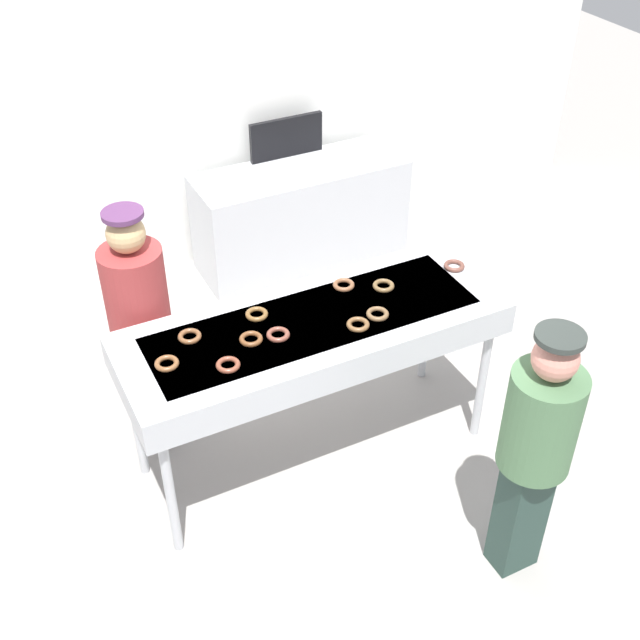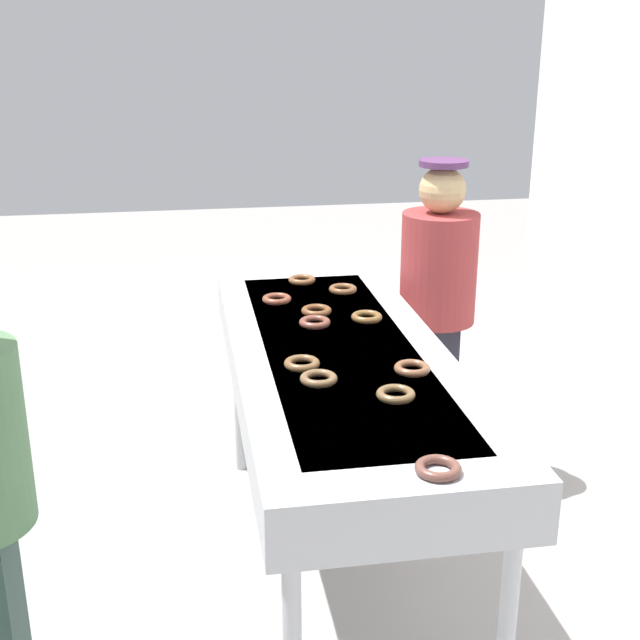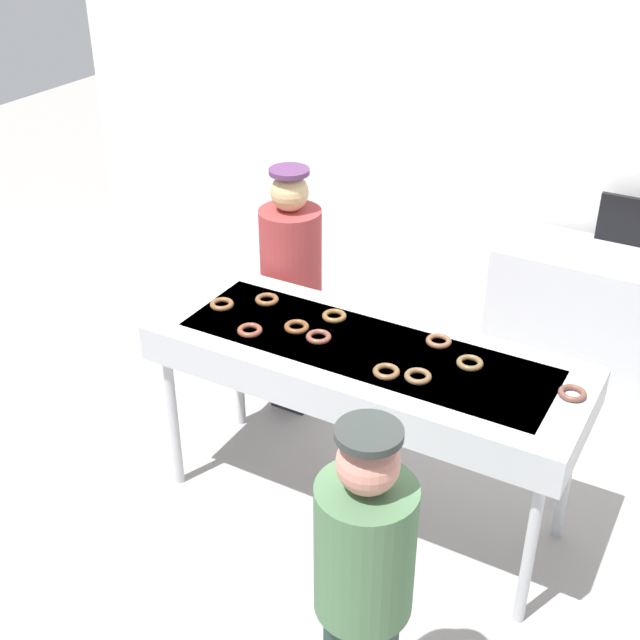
{
  "view_description": "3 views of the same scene",
  "coord_description": "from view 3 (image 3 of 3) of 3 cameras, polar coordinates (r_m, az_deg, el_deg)",
  "views": [
    {
      "loc": [
        -1.62,
        -3.3,
        3.85
      ],
      "look_at": [
        0.0,
        -0.09,
        1.12
      ],
      "focal_mm": 45.62,
      "sensor_mm": 36.0,
      "label": 1
    },
    {
      "loc": [
        2.98,
        -0.57,
        2.22
      ],
      "look_at": [
        -0.04,
        -0.06,
        1.16
      ],
      "focal_mm": 47.03,
      "sensor_mm": 36.0,
      "label": 2
    },
    {
      "loc": [
        1.56,
        -3.24,
        3.32
      ],
      "look_at": [
        -0.22,
        -0.07,
        1.2
      ],
      "focal_mm": 47.33,
      "sensor_mm": 36.0,
      "label": 3
    }
  ],
  "objects": [
    {
      "name": "chocolate_donut_5",
      "position": [
        4.3,
        8.03,
        -1.42
      ],
      "size": [
        0.17,
        0.17,
        0.03
      ],
      "primitive_type": "torus",
      "rotation": [
        0.0,
        0.0,
        0.36
      ],
      "color": "brown",
      "rests_on": "fryer_conveyor"
    },
    {
      "name": "fryer_conveyor",
      "position": [
        4.3,
        3.05,
        -2.96
      ],
      "size": [
        2.25,
        0.81,
        1.07
      ],
      "color": "#B7BABF",
      "rests_on": "ground"
    },
    {
      "name": "prep_counter",
      "position": [
        6.11,
        19.74,
        0.12
      ],
      "size": [
        1.76,
        0.61,
        0.86
      ],
      "primitive_type": "cube",
      "color": "#B7BABF",
      "rests_on": "ground"
    },
    {
      "name": "chocolate_donut_6",
      "position": [
        4.29,
        -0.1,
        -1.15
      ],
      "size": [
        0.18,
        0.18,
        0.03
      ],
      "primitive_type": "torus",
      "rotation": [
        0.0,
        0.0,
        0.89
      ],
      "color": "brown",
      "rests_on": "fryer_conveyor"
    },
    {
      "name": "chocolate_donut_3",
      "position": [
        4.05,
        16.7,
        -4.76
      ],
      "size": [
        0.17,
        0.17,
        0.03
      ],
      "primitive_type": "torus",
      "rotation": [
        0.0,
        0.0,
        1.95
      ],
      "color": "brown",
      "rests_on": "fryer_conveyor"
    },
    {
      "name": "chocolate_donut_7",
      "position": [
        4.64,
        -3.61,
        1.39
      ],
      "size": [
        0.18,
        0.18,
        0.03
      ],
      "primitive_type": "torus",
      "rotation": [
        0.0,
        0.0,
        2.3
      ],
      "color": "brown",
      "rests_on": "fryer_conveyor"
    },
    {
      "name": "worker_baker",
      "position": [
        5.15,
        -1.96,
        2.98
      ],
      "size": [
        0.38,
        0.38,
        1.64
      ],
      "rotation": [
        0.0,
        0.0,
        3.11
      ],
      "color": "#272733",
      "rests_on": "ground"
    },
    {
      "name": "chocolate_donut_9",
      "position": [
        4.15,
        10.09,
        -2.88
      ],
      "size": [
        0.18,
        0.18,
        0.03
      ],
      "primitive_type": "torus",
      "rotation": [
        0.0,
        0.0,
        2.38
      ],
      "color": "brown",
      "rests_on": "fryer_conveyor"
    },
    {
      "name": "customer_waiting",
      "position": [
        3.25,
        2.97,
        -16.99
      ],
      "size": [
        0.37,
        0.37,
        1.62
      ],
      "rotation": [
        0.0,
        0.0,
        -0.1
      ],
      "color": "#253B34",
      "rests_on": "ground"
    },
    {
      "name": "ground_plane",
      "position": [
        4.89,
        2.74,
        -12.46
      ],
      "size": [
        16.0,
        16.0,
        0.0
      ],
      "primitive_type": "plane",
      "color": "#9E9993"
    },
    {
      "name": "chocolate_donut_2",
      "position": [
        4.48,
        0.97,
        0.27
      ],
      "size": [
        0.18,
        0.18,
        0.03
      ],
      "primitive_type": "torus",
      "rotation": [
        0.0,
        0.0,
        0.78
      ],
      "color": "brown",
      "rests_on": "fryer_conveyor"
    },
    {
      "name": "back_wall",
      "position": [
        6.22,
        14.18,
        14.12
      ],
      "size": [
        8.0,
        0.12,
        3.36
      ],
      "primitive_type": "cube",
      "color": "white",
      "rests_on": "ground"
    },
    {
      "name": "chocolate_donut_4",
      "position": [
        4.38,
        -1.59,
        -0.47
      ],
      "size": [
        0.14,
        0.14,
        0.03
      ],
      "primitive_type": "torus",
      "rotation": [
        0.0,
        0.0,
        1.66
      ],
      "color": "brown",
      "rests_on": "fryer_conveyor"
    },
    {
      "name": "chocolate_donut_8",
      "position": [
        4.04,
        4.51,
        -3.5
      ],
      "size": [
        0.18,
        0.18,
        0.03
      ],
      "primitive_type": "torus",
      "rotation": [
        0.0,
        0.0,
        0.97
      ],
      "color": "brown",
      "rests_on": "fryer_conveyor"
    },
    {
      "name": "chocolate_donut_10",
      "position": [
        4.62,
        -6.65,
        1.07
      ],
      "size": [
        0.18,
        0.18,
        0.03
      ],
      "primitive_type": "torus",
      "rotation": [
        0.0,
        0.0,
        0.86
      ],
      "color": "brown",
      "rests_on": "fryer_conveyor"
    },
    {
      "name": "chocolate_donut_1",
      "position": [
        4.36,
        -4.77,
        -0.7
      ],
      "size": [
        0.18,
        0.18,
        0.03
      ],
      "primitive_type": "torus",
      "rotation": [
        0.0,
        0.0,
        2.32
      ],
      "color": "brown",
      "rests_on": "fryer_conveyor"
    },
    {
      "name": "chocolate_donut_0",
      "position": [
        4.02,
        6.64,
        -3.8
      ],
      "size": [
        0.14,
        0.14,
        0.03
      ],
      "primitive_type": "torus",
      "rotation": [
        0.0,
        0.0,
        0.12
      ],
      "color": "brown",
      "rests_on": "fryer_conveyor"
    }
  ]
}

